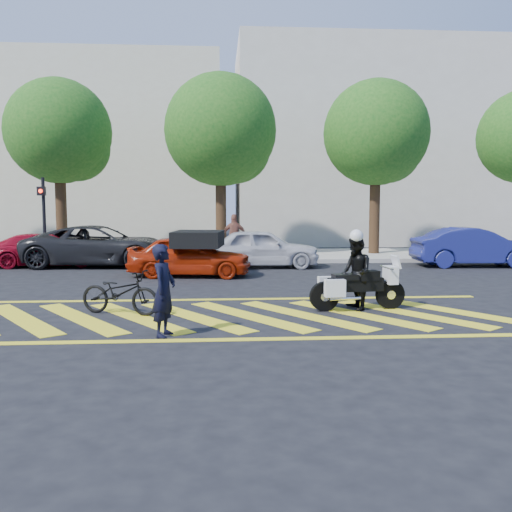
{
  "coord_description": "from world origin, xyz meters",
  "views": [
    {
      "loc": [
        -0.08,
        -10.61,
        2.21
      ],
      "look_at": [
        0.75,
        1.57,
        1.05
      ],
      "focal_mm": 38.0,
      "sensor_mm": 36.0,
      "label": 1
    }
  ],
  "objects": [
    {
      "name": "crosswalk",
      "position": [
        -0.04,
        0.0,
        0.0
      ],
      "size": [
        12.33,
        4.0,
        0.01
      ],
      "color": "yellow",
      "rests_on": "ground"
    },
    {
      "name": "parked_mid_left",
      "position": [
        -4.35,
        9.09,
        0.73
      ],
      "size": [
        5.4,
        2.71,
        1.47
      ],
      "primitive_type": "imported",
      "rotation": [
        0.0,
        0.0,
        1.52
      ],
      "color": "black",
      "rests_on": "ground"
    },
    {
      "name": "red_convertible",
      "position": [
        -0.99,
        6.1,
        0.64
      ],
      "size": [
        3.9,
        1.92,
        1.28
      ],
      "primitive_type": "imported",
      "rotation": [
        0.0,
        0.0,
        1.46
      ],
      "color": "#9F1F07",
      "rests_on": "ground"
    },
    {
      "name": "pedestrian_right",
      "position": [
        0.52,
        10.54,
        1.0
      ],
      "size": [
        1.04,
        0.54,
        1.69
      ],
      "primitive_type": "imported",
      "rotation": [
        0.0,
        0.0,
        3.01
      ],
      "color": "brown",
      "rests_on": "sidewalk"
    },
    {
      "name": "building_left",
      "position": [
        -8.0,
        21.0,
        5.0
      ],
      "size": [
        16.0,
        8.0,
        10.0
      ],
      "primitive_type": "cube",
      "color": "beige",
      "rests_on": "ground"
    },
    {
      "name": "parked_right",
      "position": [
        9.0,
        8.1,
        0.7
      ],
      "size": [
        4.31,
        1.7,
        1.39
      ],
      "primitive_type": "imported",
      "rotation": [
        0.0,
        0.0,
        1.52
      ],
      "color": "navy",
      "rests_on": "ground"
    },
    {
      "name": "parked_mid_right",
      "position": [
        1.43,
        8.35,
        0.68
      ],
      "size": [
        4.05,
        1.7,
        1.37
      ],
      "primitive_type": "imported",
      "rotation": [
        0.0,
        0.0,
        1.55
      ],
      "color": "silver",
      "rests_on": "ground"
    },
    {
      "name": "officer_bike",
      "position": [
        -1.01,
        -1.57,
        0.78
      ],
      "size": [
        0.51,
        0.64,
        1.56
      ],
      "primitive_type": "imported",
      "rotation": [
        0.0,
        0.0,
        1.31
      ],
      "color": "black",
      "rests_on": "ground"
    },
    {
      "name": "parked_left",
      "position": [
        -6.26,
        9.2,
        0.59
      ],
      "size": [
        4.22,
        2.15,
        1.17
      ],
      "primitive_type": "imported",
      "rotation": [
        0.0,
        0.0,
        1.7
      ],
      "color": "maroon",
      "rests_on": "ground"
    },
    {
      "name": "signal_pole",
      "position": [
        -6.5,
        9.74,
        1.92
      ],
      "size": [
        0.28,
        0.43,
        3.2
      ],
      "color": "black",
      "rests_on": "ground"
    },
    {
      "name": "tree_center",
      "position": [
        0.13,
        12.06,
        5.1
      ],
      "size": [
        4.6,
        4.6,
        7.56
      ],
      "color": "black",
      "rests_on": "ground"
    },
    {
      "name": "sidewalk",
      "position": [
        0.0,
        12.0,
        0.07
      ],
      "size": [
        60.0,
        5.0,
        0.15
      ],
      "primitive_type": "cube",
      "color": "#9E998E",
      "rests_on": "ground"
    },
    {
      "name": "bicycle",
      "position": [
        -2.09,
        0.33,
        0.45
      ],
      "size": [
        1.81,
        1.15,
        0.9
      ],
      "primitive_type": "imported",
      "rotation": [
        0.0,
        0.0,
        1.21
      ],
      "color": "black",
      "rests_on": "ground"
    },
    {
      "name": "ground",
      "position": [
        0.0,
        0.0,
        0.0
      ],
      "size": [
        90.0,
        90.0,
        0.0
      ],
      "primitive_type": "plane",
      "color": "black",
      "rests_on": "ground"
    },
    {
      "name": "officer_moto",
      "position": [
        2.77,
        0.47,
        0.78
      ],
      "size": [
        0.67,
        0.82,
        1.57
      ],
      "primitive_type": "imported",
      "rotation": [
        0.0,
        0.0,
        -1.47
      ],
      "color": "black",
      "rests_on": "ground"
    },
    {
      "name": "building_right",
      "position": [
        9.0,
        21.0,
        5.5
      ],
      "size": [
        16.0,
        8.0,
        11.0
      ],
      "primitive_type": "cube",
      "color": "beige",
      "rests_on": "ground"
    },
    {
      "name": "tree_right",
      "position": [
        6.63,
        12.06,
        5.05
      ],
      "size": [
        4.4,
        4.4,
        7.41
      ],
      "color": "black",
      "rests_on": "ground"
    },
    {
      "name": "police_motorcycle",
      "position": [
        2.78,
        0.46,
        0.5
      ],
      "size": [
        2.07,
        0.69,
        0.91
      ],
      "rotation": [
        0.0,
        0.0,
        0.1
      ],
      "color": "black",
      "rests_on": "ground"
    },
    {
      "name": "tree_left",
      "position": [
        -6.37,
        12.06,
        4.99
      ],
      "size": [
        4.2,
        4.2,
        7.26
      ],
      "color": "black",
      "rests_on": "ground"
    }
  ]
}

